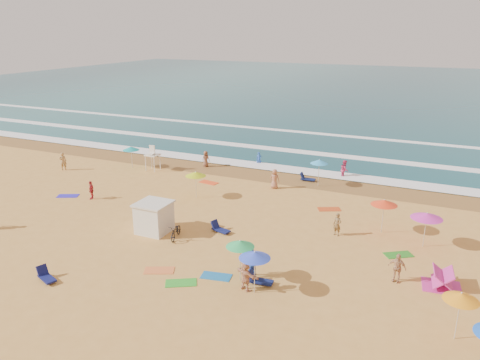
% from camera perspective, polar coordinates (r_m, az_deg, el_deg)
% --- Properties ---
extents(ground, '(220.00, 220.00, 0.00)m').
position_cam_1_polar(ground, '(32.72, -1.05, -5.94)').
color(ground, gold).
rests_on(ground, ground).
extents(ocean, '(220.00, 140.00, 0.18)m').
position_cam_1_polar(ocean, '(112.51, 17.94, 10.42)').
color(ocean, '#0C4756').
rests_on(ocean, ground).
extents(wet_sand, '(220.00, 220.00, 0.00)m').
position_cam_1_polar(wet_sand, '(43.60, 6.01, 0.20)').
color(wet_sand, olive).
rests_on(wet_sand, ground).
extents(surf_foam, '(200.00, 18.70, 0.05)m').
position_cam_1_polar(surf_foam, '(51.70, 9.15, 3.03)').
color(surf_foam, white).
rests_on(surf_foam, ground).
extents(cabana, '(2.00, 2.00, 2.00)m').
position_cam_1_polar(cabana, '(32.40, -10.43, -4.58)').
color(cabana, silver).
rests_on(cabana, ground).
extents(cabana_roof, '(2.20, 2.20, 0.12)m').
position_cam_1_polar(cabana_roof, '(32.01, -10.54, -2.83)').
color(cabana_roof, silver).
rests_on(cabana_roof, cabana).
extents(bicycle, '(1.13, 2.00, 1.00)m').
position_cam_1_polar(bicycle, '(31.39, -7.82, -6.21)').
color(bicycle, black).
rests_on(bicycle, ground).
extents(lifeguard_stand, '(1.20, 1.20, 2.10)m').
position_cam_1_polar(lifeguard_stand, '(46.42, -10.59, 2.44)').
color(lifeguard_stand, white).
rests_on(lifeguard_stand, ground).
extents(beach_umbrellas, '(63.63, 31.75, 0.77)m').
position_cam_1_polar(beach_umbrellas, '(31.33, 2.34, -2.82)').
color(beach_umbrellas, '#F23D19').
rests_on(beach_umbrellas, ground).
extents(loungers, '(55.88, 23.90, 0.34)m').
position_cam_1_polar(loungers, '(28.32, 9.68, -9.87)').
color(loungers, '#0E1D46').
rests_on(loungers, ground).
extents(towels, '(45.29, 17.43, 0.03)m').
position_cam_1_polar(towels, '(31.26, 0.32, -7.11)').
color(towels, '#B93617').
rests_on(towels, ground).
extents(beachgoers, '(48.19, 24.88, 2.09)m').
position_cam_1_polar(beachgoers, '(35.13, 6.37, -2.90)').
color(beachgoers, '#A27D4A').
rests_on(beachgoers, ground).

